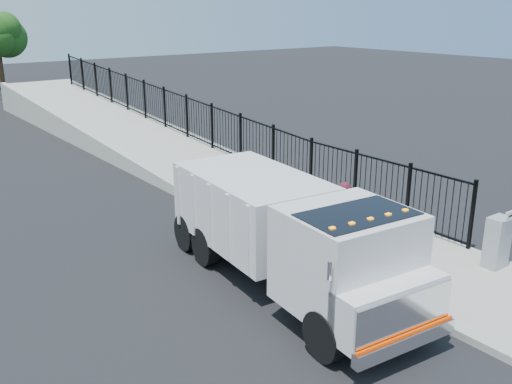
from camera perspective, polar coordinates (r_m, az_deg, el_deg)
ground at (r=14.33m, az=5.72°, el=-6.98°), size 120.00×120.00×0.00m
sidewalk at (r=14.45m, az=16.86°, el=-7.21°), size 3.55×12.00×0.12m
curb at (r=13.06m, az=11.76°, el=-9.49°), size 0.30×12.00×0.16m
ramp at (r=28.38m, az=-13.44°, el=5.21°), size 3.95×24.06×3.19m
iron_fence at (r=25.33m, az=-6.88°, el=6.16°), size 0.10×28.00×1.80m
truck at (r=12.39m, az=3.53°, el=-3.98°), size 2.99×7.43×2.48m
worker at (r=14.52m, az=8.75°, el=-2.38°), size 0.52×0.71×1.80m
utility_cabinet at (r=14.64m, az=22.96°, el=-4.65°), size 0.55×0.40×1.25m
arrow_sign at (r=14.30m, az=24.07°, el=-2.17°), size 0.35×0.04×0.22m
debris at (r=16.42m, az=8.36°, el=-3.10°), size 0.42×0.42×0.10m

